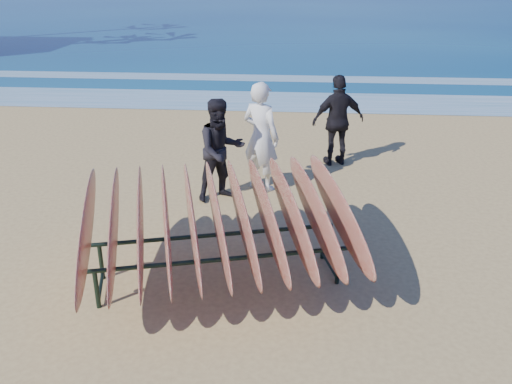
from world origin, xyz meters
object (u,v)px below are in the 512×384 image
Objects in this scene: person_white at (261,137)px; person_dark_b at (338,121)px; person_dark_a at (221,150)px; surfboard_rack at (217,220)px.

person_white is 2.03m from person_dark_b.
person_white is 1.07× the size of person_dark_b.
person_white is 1.11× the size of person_dark_a.
surfboard_rack is 3.19m from person_white.
person_white is at bearing 69.51° from surfboard_rack.
person_white reaches higher than surfboard_rack.
person_dark_a is 0.97× the size of person_dark_b.
person_dark_b is at bearing -105.61° from person_white.
person_dark_a is at bearing 82.12° from surfboard_rack.
surfboard_rack is 2.67m from person_dark_a.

